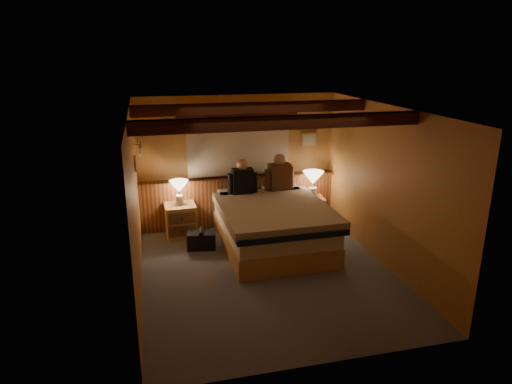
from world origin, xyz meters
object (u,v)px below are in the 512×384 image
object	(u,v)px
nightstand_left	(181,220)
duffel_bag	(202,240)
bed	(273,225)
nightstand_right	(311,210)
lamp_left	(179,188)
person_left	(243,179)
lamp_right	(313,179)
person_right	(279,175)

from	to	relation	value
nightstand_left	duffel_bag	bearing A→B (deg)	-67.31
bed	nightstand_left	xyz separation A→B (m)	(-1.44, 0.85, -0.10)
nightstand_left	nightstand_right	bearing A→B (deg)	-1.11
bed	lamp_left	distance (m)	1.75
nightstand_left	nightstand_right	xyz separation A→B (m)	(2.43, 0.03, -0.03)
nightstand_left	person_left	xyz separation A→B (m)	(1.09, -0.12, 0.71)
person_left	duffel_bag	xyz separation A→B (m)	(-0.81, -0.50, -0.85)
bed	lamp_right	bearing A→B (deg)	40.03
nightstand_left	lamp_left	size ratio (longest dim) A/B	1.34
duffel_bag	person_right	bearing A→B (deg)	29.95
nightstand_right	person_right	xyz separation A→B (m)	(-0.65, -0.08, 0.76)
nightstand_left	duffel_bag	world-z (taller)	nightstand_left
bed	nightstand_right	distance (m)	1.34
person_left	duffel_bag	size ratio (longest dim) A/B	1.27
nightstand_left	lamp_right	xyz separation A→B (m)	(2.45, 0.02, 0.58)
nightstand_right	lamp_left	distance (m)	2.51
person_right	bed	bearing A→B (deg)	-118.86
lamp_right	bed	bearing A→B (deg)	-139.24
person_left	duffel_bag	bearing A→B (deg)	-147.11
lamp_right	person_right	xyz separation A→B (m)	(-0.67, -0.08, 0.15)
nightstand_right	person_right	bearing A→B (deg)	-166.97
nightstand_right	person_left	bearing A→B (deg)	-167.81
bed	person_right	world-z (taller)	person_right
nightstand_right	lamp_right	distance (m)	0.61
duffel_bag	person_left	bearing A→B (deg)	40.84
bed	person_left	world-z (taller)	person_left
nightstand_left	person_right	xyz separation A→B (m)	(1.78, -0.06, 0.73)
lamp_left	bed	bearing A→B (deg)	-31.45
lamp_left	duffel_bag	bearing A→B (deg)	-66.62
lamp_right	duffel_bag	size ratio (longest dim) A/B	1.00
person_left	person_right	bearing A→B (deg)	6.93
bed	nightstand_left	world-z (taller)	bed
bed	duffel_bag	xyz separation A→B (m)	(-1.16, 0.23, -0.25)
bed	person_left	xyz separation A→B (m)	(-0.35, 0.73, 0.61)
lamp_left	person_right	size ratio (longest dim) A/B	0.63
lamp_right	lamp_left	bearing A→B (deg)	179.95
lamp_left	person_left	world-z (taller)	person_left
bed	lamp_right	xyz separation A→B (m)	(1.02, 0.88, 0.48)
bed	lamp_left	xyz separation A→B (m)	(-1.43, 0.88, 0.49)
bed	lamp_left	size ratio (longest dim) A/B	5.18
nightstand_left	person_right	bearing A→B (deg)	-3.56
nightstand_left	person_right	size ratio (longest dim) A/B	0.85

